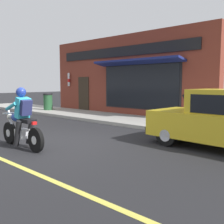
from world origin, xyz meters
TOP-DOWN VIEW (x-y plane):
  - ground_plane at (0.00, 0.00)m, footprint 80.00×80.00m
  - sidewalk_curb at (4.78, 3.00)m, footprint 2.60×22.00m
  - storefront_building at (6.31, 2.72)m, footprint 1.25×10.31m
  - motorcycle_with_rider at (-0.92, 0.19)m, footprint 0.56×2.02m
  - car_hatchback at (2.53, -3.87)m, footprint 1.81×3.85m
  - trash_bin at (4.58, 7.14)m, footprint 0.56×0.56m

SIDE VIEW (x-z plane):
  - ground_plane at x=0.00m, z-range 0.00..0.00m
  - sidewalk_curb at x=4.78m, z-range 0.00..0.14m
  - trash_bin at x=4.58m, z-range 0.15..1.13m
  - motorcycle_with_rider at x=-0.92m, z-range -0.13..1.49m
  - car_hatchback at x=2.53m, z-range -0.02..1.55m
  - storefront_building at x=6.31m, z-range 0.01..4.21m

